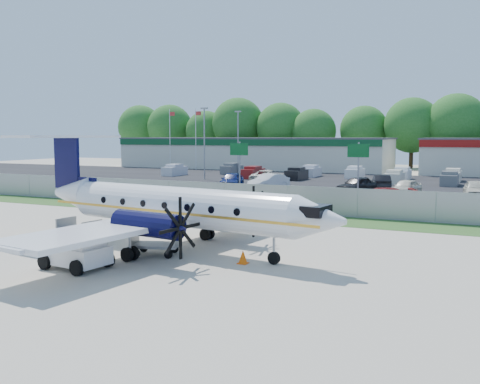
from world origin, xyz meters
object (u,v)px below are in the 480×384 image
at_px(aircraft, 173,206).
at_px(baggage_cart_far, 156,244).
at_px(pushback_tug, 78,252).
at_px(baggage_cart_near, 79,231).

bearing_deg(aircraft, baggage_cart_far, -93.83).
height_order(pushback_tug, baggage_cart_far, pushback_tug).
bearing_deg(pushback_tug, baggage_cart_far, 66.67).
bearing_deg(baggage_cart_far, pushback_tug, -113.33).
bearing_deg(baggage_cart_near, aircraft, 2.05).
bearing_deg(aircraft, baggage_cart_near, -177.95).
relative_size(pushback_tug, baggage_cart_far, 1.17).
bearing_deg(pushback_tug, aircraft, 71.94).
height_order(aircraft, baggage_cart_near, aircraft).
distance_m(aircraft, pushback_tug, 5.34).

